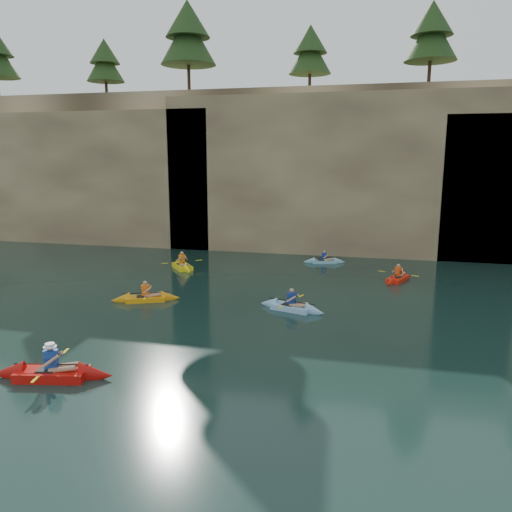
% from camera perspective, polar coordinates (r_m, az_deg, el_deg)
% --- Properties ---
extents(ground, '(160.00, 160.00, 0.00)m').
position_cam_1_polar(ground, '(15.44, -6.67, -15.00)').
color(ground, black).
rests_on(ground, ground).
extents(cliff, '(70.00, 16.00, 12.00)m').
position_cam_1_polar(cliff, '(43.24, 7.17, 10.13)').
color(cliff, tan).
rests_on(cliff, ground).
extents(cliff_slab_west, '(26.00, 2.40, 10.56)m').
position_cam_1_polar(cliff_slab_west, '(43.44, -21.68, 8.49)').
color(cliff_slab_west, tan).
rests_on(cliff_slab_west, ground).
extents(cliff_slab_center, '(24.00, 2.40, 11.40)m').
position_cam_1_polar(cliff_slab_center, '(35.69, 9.01, 9.37)').
color(cliff_slab_center, tan).
rests_on(cliff_slab_center, ground).
extents(sea_cave_west, '(4.50, 1.00, 4.00)m').
position_cam_1_polar(sea_cave_west, '(42.03, -19.62, 4.06)').
color(sea_cave_west, black).
rests_on(sea_cave_west, ground).
extents(sea_cave_center, '(3.50, 1.00, 3.20)m').
position_cam_1_polar(sea_cave_center, '(36.40, -0.74, 3.06)').
color(sea_cave_center, black).
rests_on(sea_cave_center, ground).
extents(sea_cave_east, '(5.00, 1.00, 4.50)m').
position_cam_1_polar(sea_cave_east, '(35.56, 21.72, 3.12)').
color(sea_cave_east, black).
rests_on(sea_cave_east, ground).
extents(cliff_pines, '(56.00, 6.00, 7.83)m').
position_cam_1_polar(cliff_pines, '(39.33, 6.64, 24.60)').
color(cliff_pines, black).
rests_on(cliff_pines, cliff).
extents(main_kayaker, '(3.93, 2.54, 1.43)m').
position_cam_1_polar(main_kayaker, '(17.21, -22.27, -12.25)').
color(main_kayaker, red).
rests_on(main_kayaker, ground).
extents(kayaker_orange, '(3.29, 2.28, 1.24)m').
position_cam_1_polar(kayaker_orange, '(24.59, -12.49, -4.71)').
color(kayaker_orange, '#F99D0F').
rests_on(kayaker_orange, ground).
extents(kayaker_ltblue_near, '(3.28, 2.39, 1.26)m').
position_cam_1_polar(kayaker_ltblue_near, '(22.69, 4.07, -5.81)').
color(kayaker_ltblue_near, '#92C6F5').
rests_on(kayaker_ltblue_near, ground).
extents(kayaker_red_far, '(2.19, 3.24, 1.18)m').
position_cam_1_polar(kayaker_red_far, '(29.04, 15.90, -2.43)').
color(kayaker_red_far, red).
rests_on(kayaker_red_far, ground).
extents(kayaker_yellow, '(2.66, 3.05, 1.34)m').
position_cam_1_polar(kayaker_yellow, '(31.21, -8.43, -1.14)').
color(kayaker_yellow, yellow).
rests_on(kayaker_yellow, ground).
extents(kayaker_ltblue_mid, '(2.82, 2.06, 1.04)m').
position_cam_1_polar(kayaker_ltblue_mid, '(32.79, 7.80, -0.58)').
color(kayaker_ltblue_mid, '#7EBDD3').
rests_on(kayaker_ltblue_mid, ground).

